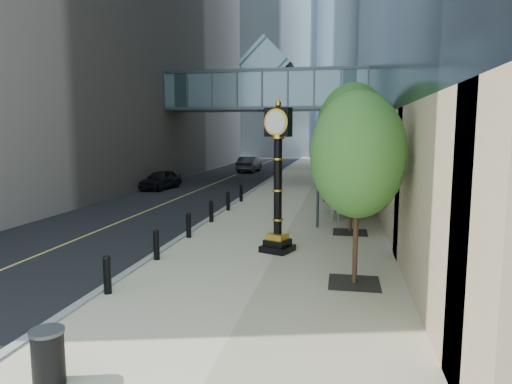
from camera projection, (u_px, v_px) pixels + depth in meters
ground at (196, 319)px, 10.36m from camera, size 320.00×320.00×0.00m
road at (248, 170)px, 50.61m from camera, size 8.00×180.00×0.02m
sidewalk at (321, 171)px, 49.14m from camera, size 8.00×180.00×0.06m
curb at (284, 170)px, 49.87m from camera, size 0.25×180.00×0.07m
distant_tower_c at (310, 27)px, 124.10m from camera, size 22.00×22.00×65.00m
skywalk at (266, 89)px, 37.17m from camera, size 17.00×4.20×5.80m
entrance_canopy at (348, 132)px, 22.81m from camera, size 3.00×8.00×4.38m
bollard_row at (201, 219)px, 19.55m from camera, size 0.20×16.20×0.90m
street_trees at (350, 141)px, 23.70m from camera, size 2.98×28.41×6.12m
street_clock at (278, 188)px, 15.67m from camera, size 1.26×1.26×5.18m
trash_bin at (48, 359)px, 7.50m from camera, size 0.64×0.64×0.90m
pedestrian at (336, 203)px, 21.46m from camera, size 0.66×0.49×1.63m
car_near at (161, 180)px, 33.50m from camera, size 2.20×4.28×1.40m
car_far at (249, 164)px, 47.85m from camera, size 1.86×4.95×1.62m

